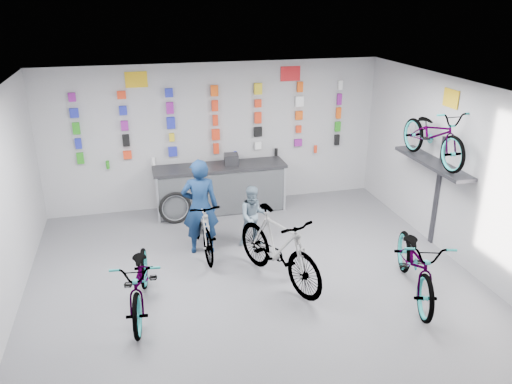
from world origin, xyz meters
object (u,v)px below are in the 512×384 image
object	(u,v)px
counter	(221,189)
bike_right	(416,262)
customer	(254,216)
bike_left	(141,280)
bike_center	(279,247)
clerk	(200,207)
bike_service	(201,224)

from	to	relation	value
counter	bike_right	bearing A→B (deg)	-58.85
counter	customer	size ratio (longest dim) A/B	2.41
bike_left	bike_center	world-z (taller)	bike_center
bike_left	customer	distance (m)	2.56
counter	clerk	bearing A→B (deg)	-111.39
customer	bike_service	bearing A→B (deg)	-175.90
clerk	counter	bearing A→B (deg)	-104.98
bike_left	bike_right	size ratio (longest dim) A/B	0.92
bike_service	clerk	distance (m)	0.33
counter	customer	xyz separation A→B (m)	(0.30, -1.64, 0.07)
bike_right	bike_service	size ratio (longest dim) A/B	1.15
bike_right	clerk	distance (m)	3.62
bike_right	bike_service	bearing A→B (deg)	161.44
bike_right	bike_left	bearing A→B (deg)	-170.98
counter	bike_service	bearing A→B (deg)	-111.02
counter	bike_right	world-z (taller)	bike_right
bike_left	bike_service	distance (m)	1.87
bike_center	clerk	xyz separation A→B (m)	(-1.03, 1.28, 0.25)
bike_left	clerk	size ratio (longest dim) A/B	1.09
bike_center	bike_service	xyz separation A→B (m)	(-1.02, 1.26, -0.07)
bike_right	customer	xyz separation A→B (m)	(-1.97, 2.13, 0.03)
bike_center	bike_right	size ratio (longest dim) A/B	0.99
bike_left	customer	world-z (taller)	customer
counter	bike_center	distance (m)	2.96
counter	bike_right	xyz separation A→B (m)	(2.28, -3.77, 0.04)
clerk	bike_service	bearing A→B (deg)	127.54
bike_left	counter	bearing A→B (deg)	67.61
counter	bike_right	distance (m)	4.40
bike_left	bike_right	world-z (taller)	bike_right
counter	bike_left	bearing A→B (deg)	-118.46
counter	bike_left	world-z (taller)	counter
clerk	customer	xyz separation A→B (m)	(0.95, 0.02, -0.29)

